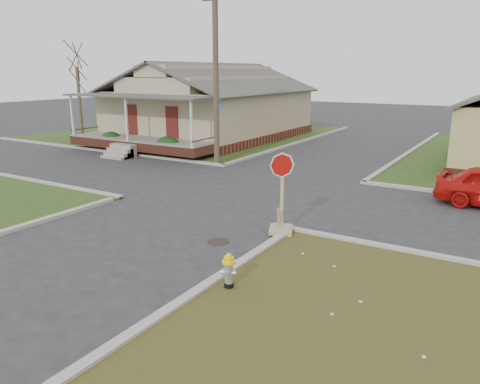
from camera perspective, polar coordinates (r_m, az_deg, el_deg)
The scene contains 11 objects.
ground at distance 14.96m, azimuth -8.62°, elevation -3.90°, with size 120.00×120.00×0.00m, color #29292B.
verge_far_left at distance 36.68m, azimuth -6.28°, elevation 7.16°, with size 19.00×19.00×0.05m, color #284619.
curbs at distance 18.90m, azimuth 1.10°, elevation 0.17°, with size 80.00×40.00×0.12m, color #ABA59B, non-canonical shape.
manhole at distance 13.33m, azimuth -2.67°, elevation -6.05°, with size 0.64×0.64×0.01m, color black.
corner_house at distance 33.63m, azimuth -3.64°, elevation 10.41°, with size 10.10×15.50×5.30m.
utility_pole at distance 23.85m, azimuth -2.97°, elevation 14.46°, with size 1.80×0.28×9.00m.
tree_far_left at distance 35.58m, azimuth -18.95°, elevation 10.25°, with size 0.22×0.22×4.90m, color #453828.
fire_hydrant at distance 10.40m, azimuth -1.37°, elevation -9.32°, with size 0.30×0.30×0.80m.
stop_sign at distance 13.79m, azimuth 5.06°, elevation -2.91°, with size 0.68×0.67×2.41m.
hedge_left at distance 29.76m, azimuth -15.42°, elevation 6.11°, with size 1.41×1.16×1.08m, color #173B15.
hedge_right at distance 26.57m, azimuth -8.78°, elevation 5.54°, with size 1.45×1.19×1.11m, color #173B15.
Camera 1 is at (9.21, -10.82, 4.69)m, focal length 35.00 mm.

